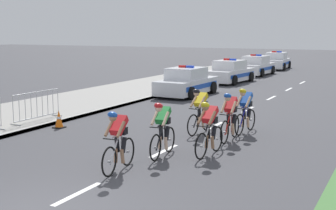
# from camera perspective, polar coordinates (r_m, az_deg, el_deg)

# --- Properties ---
(sidewalk_slab) EXTENTS (4.99, 60.00, 0.12)m
(sidewalk_slab) POSITION_cam_1_polar(r_m,az_deg,el_deg) (24.76, -7.45, 1.14)
(sidewalk_slab) COLOR gray
(sidewalk_slab) RESTS_ON ground
(kerb_edge) EXTENTS (0.16, 60.00, 0.13)m
(kerb_edge) POSITION_cam_1_polar(r_m,az_deg,el_deg) (23.50, -2.57, 0.80)
(kerb_edge) COLOR #9E9E99
(kerb_edge) RESTS_ON ground
(lane_markings_centre) EXTENTS (0.14, 29.60, 0.01)m
(lane_markings_centre) POSITION_cam_1_polar(r_m,az_deg,el_deg) (18.98, 7.81, -1.43)
(lane_markings_centre) COLOR white
(lane_markings_centre) RESTS_ON ground
(cyclist_lead) EXTENTS (0.45, 1.72, 1.56)m
(cyclist_lead) POSITION_cam_1_polar(r_m,az_deg,el_deg) (11.56, -6.03, -4.19)
(cyclist_lead) COLOR black
(cyclist_lead) RESTS_ON ground
(cyclist_second) EXTENTS (0.44, 1.72, 1.56)m
(cyclist_second) POSITION_cam_1_polar(r_m,az_deg,el_deg) (12.81, -0.68, -2.84)
(cyclist_second) COLOR black
(cyclist_second) RESTS_ON ground
(cyclist_third) EXTENTS (0.44, 1.72, 1.56)m
(cyclist_third) POSITION_cam_1_polar(r_m,az_deg,el_deg) (12.98, 4.99, -2.72)
(cyclist_third) COLOR black
(cyclist_third) RESTS_ON ground
(cyclist_fourth) EXTENTS (0.45, 1.72, 1.56)m
(cyclist_fourth) POSITION_cam_1_polar(r_m,az_deg,el_deg) (15.73, 3.89, -0.64)
(cyclist_fourth) COLOR black
(cyclist_fourth) RESTS_ON ground
(cyclist_fifth) EXTENTS (0.42, 1.72, 1.56)m
(cyclist_fifth) POSITION_cam_1_polar(r_m,az_deg,el_deg) (14.79, 7.49, -1.31)
(cyclist_fifth) COLOR black
(cyclist_fifth) RESTS_ON ground
(cyclist_sixth) EXTENTS (0.44, 1.72, 1.56)m
(cyclist_sixth) POSITION_cam_1_polar(r_m,az_deg,el_deg) (15.98, 9.31, -0.58)
(cyclist_sixth) COLOR black
(cyclist_sixth) RESTS_ON ground
(police_car_nearest) EXTENTS (2.12, 4.46, 1.59)m
(police_car_nearest) POSITION_cam_1_polar(r_m,az_deg,el_deg) (24.99, 2.30, 2.71)
(police_car_nearest) COLOR silver
(police_car_nearest) RESTS_ON ground
(police_car_second) EXTENTS (2.30, 4.54, 1.59)m
(police_car_second) POSITION_cam_1_polar(r_m,az_deg,el_deg) (31.33, 7.50, 3.92)
(police_car_second) COLOR white
(police_car_second) RESTS_ON ground
(police_car_third) EXTENTS (2.13, 4.46, 1.59)m
(police_car_third) POSITION_cam_1_polar(r_m,az_deg,el_deg) (37.02, 10.58, 4.62)
(police_car_third) COLOR white
(police_car_third) RESTS_ON ground
(police_car_furthest) EXTENTS (2.19, 4.50, 1.59)m
(police_car_furthest) POSITION_cam_1_polar(r_m,az_deg,el_deg) (43.18, 12.96, 5.15)
(police_car_furthest) COLOR silver
(police_car_furthest) RESTS_ON ground
(crowd_barrier_middle) EXTENTS (0.57, 2.32, 1.07)m
(crowd_barrier_middle) POSITION_cam_1_polar(r_m,az_deg,el_deg) (18.05, -15.53, -0.15)
(crowd_barrier_middle) COLOR #B7BABF
(crowd_barrier_middle) RESTS_ON sidewalk_slab
(traffic_cone_near) EXTENTS (0.36, 0.36, 0.64)m
(traffic_cone_near) POSITION_cam_1_polar(r_m,az_deg,el_deg) (17.11, -13.02, -1.68)
(traffic_cone_near) COLOR black
(traffic_cone_near) RESTS_ON ground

